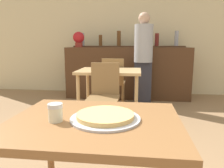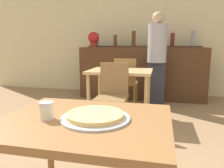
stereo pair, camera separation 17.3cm
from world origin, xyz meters
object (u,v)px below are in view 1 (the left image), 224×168
chair_far_side_back (113,79)px  chair_far_side_front (104,92)px  potted_plant (79,39)px  pizza_tray (105,117)px  person_standing (143,56)px  cheese_shaker (55,112)px

chair_far_side_back → chair_far_side_front: bearing=90.0°
chair_far_side_back → potted_plant: 1.38m
chair_far_side_front → pizza_tray: chair_far_side_front is taller
chair_far_side_front → pizza_tray: (0.27, -1.64, 0.23)m
chair_far_side_front → person_standing: (0.52, 1.33, 0.40)m
cheese_shaker → potted_plant: 3.69m
pizza_tray → person_standing: bearing=85.0°
chair_far_side_back → person_standing: 0.72m
chair_far_side_back → person_standing: bearing=-152.6°
chair_far_side_front → cheese_shaker: bearing=-89.8°
chair_far_side_front → person_standing: person_standing is taller
chair_far_side_front → cheese_shaker: size_ratio=9.15×
cheese_shaker → person_standing: 3.08m
chair_far_side_front → potted_plant: potted_plant is taller
chair_far_side_back → pizza_tray: bearing=95.7°
person_standing → chair_far_side_front: bearing=-111.5°
chair_far_side_back → cheese_shaker: 2.77m
chair_far_side_front → chair_far_side_back: same height
person_standing → pizza_tray: bearing=-95.0°
pizza_tray → cheese_shaker: 0.27m
pizza_tray → person_standing: size_ratio=0.23×
potted_plant → pizza_tray: bearing=-72.4°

